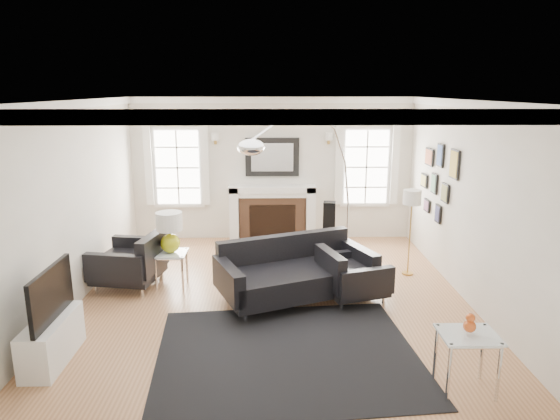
{
  "coord_description": "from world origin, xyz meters",
  "views": [
    {
      "loc": [
        -0.03,
        -6.74,
        2.94
      ],
      "look_at": [
        0.1,
        0.3,
        1.23
      ],
      "focal_mm": 32.0,
      "sensor_mm": 36.0,
      "label": 1
    }
  ],
  "objects_px": {
    "armchair_left": "(133,262)",
    "gourd_lamp": "(170,230)",
    "arc_floor_lamp": "(305,186)",
    "armchair_right": "(349,277)",
    "coffee_table": "(307,270)",
    "fireplace": "(272,214)",
    "sofa": "(294,273)"
  },
  "relations": [
    {
      "from": "gourd_lamp",
      "to": "arc_floor_lamp",
      "type": "relative_size",
      "value": 0.23
    },
    {
      "from": "coffee_table",
      "to": "arc_floor_lamp",
      "type": "relative_size",
      "value": 0.29
    },
    {
      "from": "fireplace",
      "to": "armchair_right",
      "type": "bearing_deg",
      "value": -69.51
    },
    {
      "from": "armchair_right",
      "to": "armchair_left",
      "type": "bearing_deg",
      "value": 170.25
    },
    {
      "from": "fireplace",
      "to": "coffee_table",
      "type": "xyz_separation_m",
      "value": [
        0.5,
        -2.53,
        -0.22
      ]
    },
    {
      "from": "gourd_lamp",
      "to": "arc_floor_lamp",
      "type": "height_order",
      "value": "arc_floor_lamp"
    },
    {
      "from": "fireplace",
      "to": "coffee_table",
      "type": "relative_size",
      "value": 2.17
    },
    {
      "from": "armchair_right",
      "to": "sofa",
      "type": "bearing_deg",
      "value": 175.66
    },
    {
      "from": "gourd_lamp",
      "to": "coffee_table",
      "type": "bearing_deg",
      "value": -6.48
    },
    {
      "from": "gourd_lamp",
      "to": "sofa",
      "type": "bearing_deg",
      "value": -16.06
    },
    {
      "from": "coffee_table",
      "to": "armchair_right",
      "type": "bearing_deg",
      "value": -31.84
    },
    {
      "from": "armchair_left",
      "to": "gourd_lamp",
      "type": "height_order",
      "value": "gourd_lamp"
    },
    {
      "from": "armchair_right",
      "to": "fireplace",
      "type": "bearing_deg",
      "value": 110.49
    },
    {
      "from": "gourd_lamp",
      "to": "armchair_right",
      "type": "bearing_deg",
      "value": -12.7
    },
    {
      "from": "sofa",
      "to": "armchair_right",
      "type": "distance_m",
      "value": 0.78
    },
    {
      "from": "armchair_right",
      "to": "arc_floor_lamp",
      "type": "bearing_deg",
      "value": 121.66
    },
    {
      "from": "coffee_table",
      "to": "fireplace",
      "type": "bearing_deg",
      "value": 101.17
    },
    {
      "from": "armchair_left",
      "to": "armchair_right",
      "type": "bearing_deg",
      "value": -9.75
    },
    {
      "from": "armchair_right",
      "to": "arc_floor_lamp",
      "type": "xyz_separation_m",
      "value": [
        -0.58,
        0.95,
        1.13
      ]
    },
    {
      "from": "fireplace",
      "to": "arc_floor_lamp",
      "type": "bearing_deg",
      "value": -75.68
    },
    {
      "from": "fireplace",
      "to": "gourd_lamp",
      "type": "relative_size",
      "value": 2.7
    },
    {
      "from": "armchair_left",
      "to": "arc_floor_lamp",
      "type": "distance_m",
      "value": 2.87
    },
    {
      "from": "fireplace",
      "to": "sofa",
      "type": "relative_size",
      "value": 0.71
    },
    {
      "from": "fireplace",
      "to": "sofa",
      "type": "height_order",
      "value": "fireplace"
    },
    {
      "from": "sofa",
      "to": "coffee_table",
      "type": "bearing_deg",
      "value": 56.94
    },
    {
      "from": "armchair_left",
      "to": "fireplace",
      "type": "bearing_deg",
      "value": 47.64
    },
    {
      "from": "fireplace",
      "to": "coffee_table",
      "type": "height_order",
      "value": "fireplace"
    },
    {
      "from": "coffee_table",
      "to": "gourd_lamp",
      "type": "distance_m",
      "value": 2.14
    },
    {
      "from": "armchair_left",
      "to": "arc_floor_lamp",
      "type": "height_order",
      "value": "arc_floor_lamp"
    },
    {
      "from": "armchair_left",
      "to": "sofa",
      "type": "bearing_deg",
      "value": -11.44
    },
    {
      "from": "sofa",
      "to": "fireplace",
      "type": "bearing_deg",
      "value": 96.11
    },
    {
      "from": "coffee_table",
      "to": "gourd_lamp",
      "type": "xyz_separation_m",
      "value": [
        -2.05,
        0.23,
        0.57
      ]
    }
  ]
}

